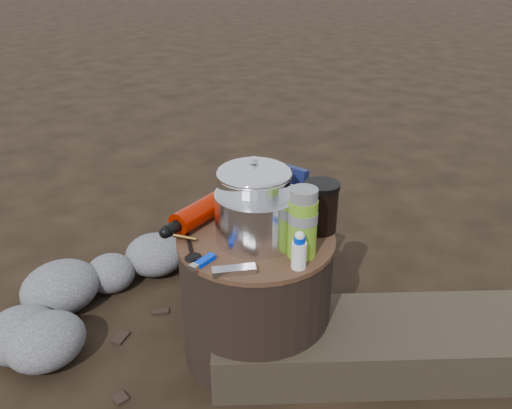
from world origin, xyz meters
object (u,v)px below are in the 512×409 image
Objects in this scene: log_main at (509,340)px; camping_pot at (254,196)px; stump at (256,296)px; thermos at (303,223)px; fuel_bottle at (202,211)px; travel_mug at (321,207)px.

camping_pot is (-0.61, -0.40, 0.41)m from log_main.
stump is 0.32m from thermos.
log_main is 0.94m from fuel_bottle.
thermos is (0.31, 0.03, 0.06)m from fuel_bottle.
thermos is at bearing -8.20° from camping_pot.
thermos is at bearing -75.10° from travel_mug.
stump is at bearing -95.65° from log_main.
thermos is 0.14m from travel_mug.
travel_mug is (-0.47, -0.29, 0.38)m from log_main.
log_main is at bearing 43.88° from thermos.
travel_mug is at bearing 52.95° from stump.
stump is 2.34× the size of thermos.
camping_pot is 0.18m from thermos.
camping_pot is at bearing -99.05° from log_main.
camping_pot is 0.16m from fuel_bottle.
camping_pot reaches higher than travel_mug.
stump is at bearing -43.57° from camping_pot.
stump is at bearing -177.94° from thermos.
log_main is 0.73m from thermos.
log_main is 9.43× the size of thermos.
camping_pot is at bearing 171.80° from thermos.
thermos is at bearing 1.08° from fuel_bottle.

